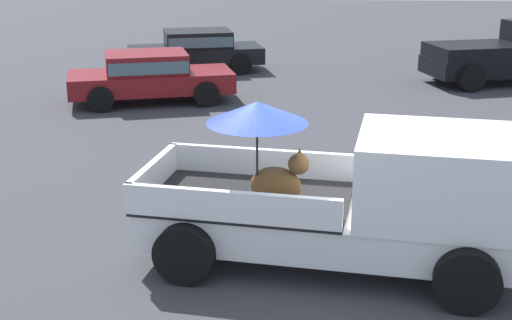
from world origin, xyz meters
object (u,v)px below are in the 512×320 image
Objects in this scene: parked_sedan_near at (149,75)px; parked_sedan_far at (196,49)px; pickup_truck_main at (364,198)px; pickup_truck_red at (512,54)px.

parked_sedan_far is (0.56, 4.46, 0.00)m from parked_sedan_near.
pickup_truck_red is at bearing 75.35° from pickup_truck_main.
parked_sedan_near is (-10.32, -3.38, -0.13)m from pickup_truck_red.
parked_sedan_near is (-4.98, 9.44, -0.23)m from pickup_truck_main.
parked_sedan_near is 4.49m from parked_sedan_far.
pickup_truck_main is 1.03× the size of pickup_truck_red.
pickup_truck_main is 10.67m from parked_sedan_near.
parked_sedan_far is at bearing 157.05° from pickup_truck_red.
parked_sedan_near is 1.00× the size of parked_sedan_far.
pickup_truck_main is 13.88m from pickup_truck_red.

